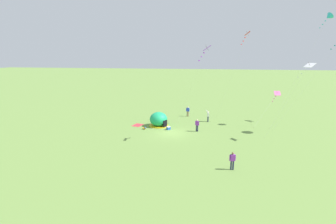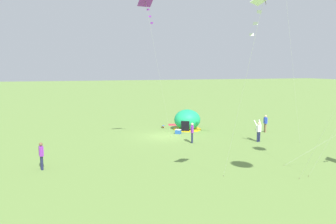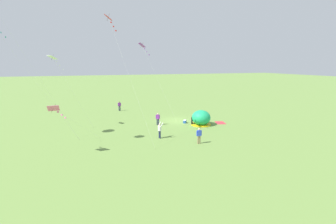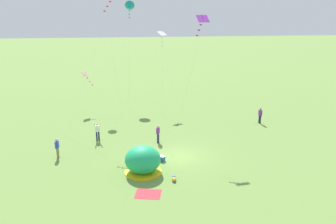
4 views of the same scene
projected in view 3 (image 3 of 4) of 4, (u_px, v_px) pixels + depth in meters
name	position (u px, v px, depth m)	size (l,w,h in m)	color
ground_plane	(177.00, 121.00, 33.94)	(300.00, 300.00, 0.00)	olive
popup_tent	(201.00, 118.00, 31.54)	(2.81, 2.81, 2.10)	#1EAD6B
picnic_blanket	(220.00, 123.00, 32.83)	(1.70, 1.30, 0.01)	#CC333D
cooler_box	(185.00, 122.00, 32.67)	(0.64, 0.63, 0.44)	#2659B2
toddler_crawling	(204.00, 119.00, 34.17)	(0.30, 0.55, 0.32)	gold
person_watching_sky	(199.00, 135.00, 24.07)	(0.29, 0.58, 1.72)	#8C7251
person_strolling	(158.00, 118.00, 31.45)	(0.38, 0.54, 1.72)	#1E2347
person_arms_raised	(160.00, 130.00, 25.84)	(0.68, 0.55, 1.89)	#1E2347
person_center_field	(119.00, 106.00, 41.09)	(0.31, 0.58, 1.72)	#1E2347
kite_purple	(143.00, 47.00, 32.90)	(3.98, 4.75, 11.51)	silver
kite_pink	(55.00, 110.00, 20.30)	(4.74, 4.39, 4.92)	silver
kite_red	(110.00, 22.00, 23.54)	(5.71, 3.96, 13.57)	silver
kite_white	(54.00, 60.00, 27.76)	(1.34, 4.90, 9.59)	silver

